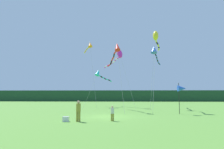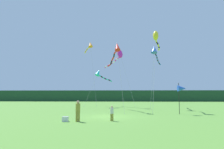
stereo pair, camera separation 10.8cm
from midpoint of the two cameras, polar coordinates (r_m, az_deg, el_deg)
ground_plane at (r=19.52m, az=-0.97°, el=-12.17°), size 120.00×120.00×0.00m
distant_treeline at (r=64.38m, az=1.52°, el=-6.25°), size 108.00×2.25×3.56m
person_adult at (r=16.06m, az=-9.97°, el=-10.10°), size 0.36×0.36×1.66m
person_child at (r=16.19m, az=-0.08°, el=-11.01°), size 0.27×0.27×1.23m
cooler_box at (r=16.30m, az=-13.50°, el=-12.54°), size 0.47×0.33×0.40m
banner_flag_pole at (r=22.99m, az=19.57°, el=-3.93°), size 0.90×0.70×3.44m
kite_red at (r=27.64m, az=1.05°, el=7.19°), size 2.61×10.06×9.45m
kite_cyan at (r=34.42m, az=-3.81°, el=0.25°), size 4.29×6.03×6.70m
kite_blue at (r=32.72m, az=12.20°, el=6.76°), size 3.19×7.61×10.16m
kite_orange at (r=39.28m, az=-6.64°, el=8.42°), size 3.64×7.18×12.62m
kite_yellow at (r=28.44m, az=12.56°, el=10.63°), size 2.41×7.59×11.10m
kite_magenta at (r=35.72m, az=1.76°, el=5.58°), size 5.67×9.43×10.37m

